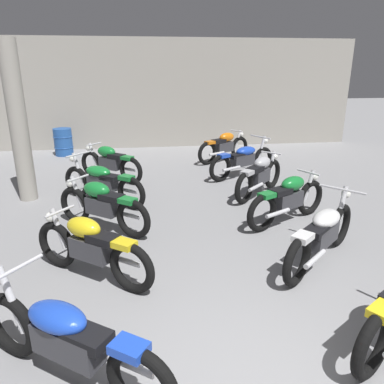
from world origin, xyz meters
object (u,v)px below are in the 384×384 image
(support_pillar, at_px, (18,123))
(motorcycle_right_row_1, at_px, (322,234))
(motorcycle_left_row_0, at_px, (67,340))
(oil_drum, at_px, (63,142))
(motorcycle_right_row_2, at_px, (288,198))
(motorcycle_right_row_3, at_px, (260,175))
(motorcycle_right_row_4, at_px, (243,159))
(motorcycle_left_row_3, at_px, (102,182))
(motorcycle_left_row_4, at_px, (110,162))
(motorcycle_left_row_2, at_px, (102,205))
(motorcycle_left_row_1, at_px, (91,247))
(motorcycle_right_row_5, at_px, (224,146))

(support_pillar, bearing_deg, motorcycle_right_row_1, -34.86)
(motorcycle_left_row_0, bearing_deg, oil_drum, 100.65)
(motorcycle_right_row_2, xyz_separation_m, motorcycle_right_row_3, (-0.04, 1.52, 0.00))
(motorcycle_right_row_3, relative_size, motorcycle_right_row_4, 0.76)
(motorcycle_right_row_1, bearing_deg, oil_drum, 122.93)
(motorcycle_left_row_3, relative_size, motorcycle_right_row_3, 1.20)
(motorcycle_left_row_3, height_order, motorcycle_left_row_4, motorcycle_left_row_3)
(motorcycle_left_row_2, distance_m, motorcycle_right_row_3, 3.50)
(motorcycle_left_row_0, xyz_separation_m, motorcycle_left_row_1, (-0.01, 1.73, 0.01))
(motorcycle_right_row_2, bearing_deg, motorcycle_right_row_3, 91.43)
(motorcycle_right_row_5, height_order, oil_drum, motorcycle_right_row_5)
(motorcycle_left_row_0, distance_m, motorcycle_right_row_3, 5.67)
(support_pillar, height_order, motorcycle_left_row_4, support_pillar)
(motorcycle_right_row_5, bearing_deg, motorcycle_left_row_1, -117.25)
(motorcycle_right_row_4, bearing_deg, support_pillar, -168.10)
(motorcycle_left_row_4, xyz_separation_m, motorcycle_right_row_4, (3.32, -0.12, -0.01))
(motorcycle_left_row_1, distance_m, motorcycle_right_row_3, 4.36)
(motorcycle_left_row_4, xyz_separation_m, motorcycle_right_row_5, (3.20, 1.52, 0.00))
(motorcycle_left_row_2, distance_m, oil_drum, 6.25)
(motorcycle_left_row_3, distance_m, oil_drum, 4.89)
(motorcycle_left_row_4, bearing_deg, motorcycle_right_row_5, 25.43)
(motorcycle_left_row_1, height_order, motorcycle_left_row_4, same)
(motorcycle_right_row_5, bearing_deg, motorcycle_right_row_2, -88.46)
(motorcycle_left_row_1, bearing_deg, motorcycle_left_row_3, 92.38)
(oil_drum, bearing_deg, motorcycle_left_row_2, -73.85)
(motorcycle_right_row_3, bearing_deg, support_pillar, 175.00)
(support_pillar, distance_m, motorcycle_left_row_4, 2.31)
(motorcycle_left_row_0, distance_m, motorcycle_right_row_4, 6.96)
(motorcycle_left_row_1, relative_size, motorcycle_left_row_3, 0.93)
(motorcycle_left_row_3, relative_size, motorcycle_right_row_4, 0.90)
(support_pillar, relative_size, motorcycle_right_row_5, 1.83)
(motorcycle_right_row_2, xyz_separation_m, motorcycle_right_row_4, (-0.00, 3.00, -0.01))
(motorcycle_right_row_3, xyz_separation_m, motorcycle_right_row_5, (-0.09, 3.12, 0.00))
(motorcycle_left_row_0, relative_size, motorcycle_right_row_1, 1.08)
(motorcycle_right_row_2, bearing_deg, motorcycle_right_row_4, 90.08)
(motorcycle_right_row_3, xyz_separation_m, oil_drum, (-4.95, 4.61, -0.03))
(motorcycle_left_row_1, relative_size, motorcycle_right_row_3, 1.11)
(motorcycle_right_row_1, bearing_deg, motorcycle_right_row_5, 90.41)
(motorcycle_left_row_1, xyz_separation_m, motorcycle_left_row_2, (0.00, 1.56, 0.00))
(support_pillar, bearing_deg, motorcycle_left_row_0, -71.39)
(motorcycle_left_row_0, xyz_separation_m, motorcycle_right_row_5, (3.12, 7.80, 0.01))
(motorcycle_left_row_2, relative_size, motorcycle_right_row_2, 0.92)
(motorcycle_left_row_3, xyz_separation_m, motorcycle_right_row_5, (3.25, 3.13, 0.01))
(motorcycle_left_row_1, bearing_deg, oil_drum, 102.95)
(motorcycle_left_row_0, height_order, motorcycle_left_row_4, motorcycle_left_row_0)
(support_pillar, distance_m, motorcycle_left_row_1, 3.96)
(support_pillar, relative_size, motorcycle_right_row_1, 1.88)
(motorcycle_left_row_1, height_order, motorcycle_right_row_3, same)
(motorcycle_left_row_0, distance_m, motorcycle_right_row_2, 4.53)
(motorcycle_left_row_1, xyz_separation_m, motorcycle_right_row_4, (3.25, 4.43, -0.01))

